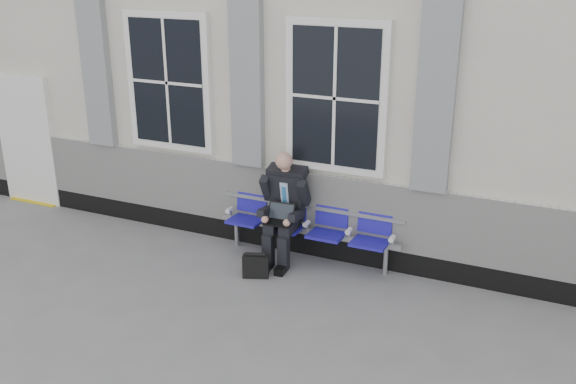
% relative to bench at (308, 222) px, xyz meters
% --- Properties ---
extents(ground, '(70.00, 70.00, 0.00)m').
position_rel_bench_xyz_m(ground, '(-0.05, -1.32, -0.55)').
color(ground, slate).
rests_on(ground, ground).
extents(station_building, '(14.40, 4.40, 4.49)m').
position_rel_bench_xyz_m(station_building, '(-0.07, 2.15, 1.67)').
color(station_building, beige).
rests_on(station_building, ground).
extents(bench, '(2.60, 0.47, 0.91)m').
position_rel_bench_xyz_m(bench, '(0.00, 0.00, 0.00)').
color(bench, '#9EA0A3').
rests_on(bench, ground).
extents(businessman, '(0.65, 0.87, 1.53)m').
position_rel_bench_xyz_m(businessman, '(-0.29, -0.14, 0.26)').
color(businessman, black).
rests_on(businessman, ground).
extents(briefcase, '(0.37, 0.25, 0.35)m').
position_rel_bench_xyz_m(briefcase, '(-0.42, -0.77, -0.39)').
color(briefcase, black).
rests_on(briefcase, ground).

